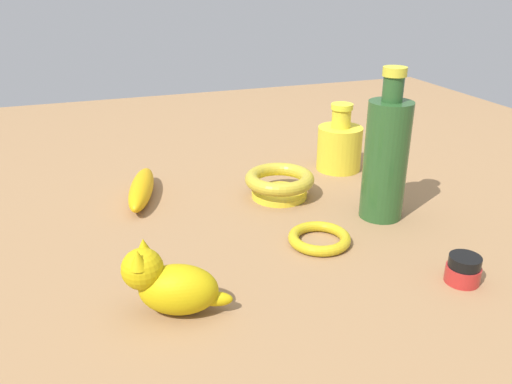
{
  "coord_description": "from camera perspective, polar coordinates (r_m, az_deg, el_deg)",
  "views": [
    {
      "loc": [
        -0.74,
        0.26,
        0.39
      ],
      "look_at": [
        0.0,
        0.0,
        0.05
      ],
      "focal_mm": 36.16,
      "sensor_mm": 36.0,
      "label": 1
    }
  ],
  "objects": [
    {
      "name": "bottle_tall",
      "position": [
        0.88,
        14.17,
        3.77
      ],
      "size": [
        0.07,
        0.07,
        0.26
      ],
      "color": "#275124",
      "rests_on": "ground"
    },
    {
      "name": "bottle_short",
      "position": [
        1.1,
        9.22,
        5.11
      ],
      "size": [
        0.09,
        0.09,
        0.14
      ],
      "color": "yellow",
      "rests_on": "ground"
    },
    {
      "name": "ground",
      "position": [
        0.88,
        0.0,
        -3.13
      ],
      "size": [
        2.0,
        2.0,
        0.0
      ],
      "primitive_type": "plane",
      "color": "#936D47"
    },
    {
      "name": "banana",
      "position": [
        0.98,
        -12.55,
        0.35
      ],
      "size": [
        0.19,
        0.09,
        0.04
      ],
      "primitive_type": "ellipsoid",
      "rotation": [
        0.0,
        0.0,
        6.03
      ],
      "color": "#DB9D0D",
      "rests_on": "ground"
    },
    {
      "name": "bangle",
      "position": [
        0.81,
        7.02,
        -5.1
      ],
      "size": [
        0.1,
        0.1,
        0.02
      ],
      "primitive_type": "torus",
      "color": "gold",
      "rests_on": "ground"
    },
    {
      "name": "nail_polish_jar",
      "position": [
        0.76,
        21.96,
        -7.96
      ],
      "size": [
        0.05,
        0.05,
        0.04
      ],
      "color": "#AE2622",
      "rests_on": "ground"
    },
    {
      "name": "bowl",
      "position": [
        0.96,
        2.62,
        1.1
      ],
      "size": [
        0.13,
        0.13,
        0.05
      ],
      "color": "yellow",
      "rests_on": "ground"
    },
    {
      "name": "cat_figurine",
      "position": [
        0.65,
        -9.6,
        -9.9
      ],
      "size": [
        0.09,
        0.13,
        0.09
      ],
      "color": "#C2A50C",
      "rests_on": "ground"
    }
  ]
}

